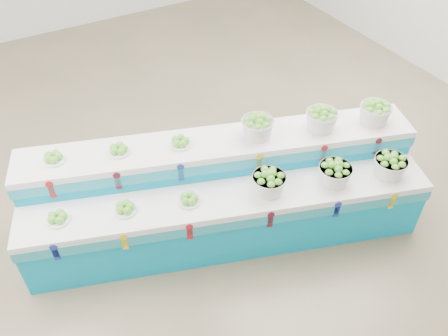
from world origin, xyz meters
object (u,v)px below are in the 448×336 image
at_px(basket_lower_left, 269,182).
at_px(display_stand, 224,194).
at_px(basket_upper_right, 375,112).
at_px(plate_upper_mid, 118,149).

bearing_deg(basket_lower_left, display_stand, 128.76).
bearing_deg(basket_upper_right, plate_upper_mid, 161.47).
bearing_deg(basket_lower_left, basket_upper_right, 3.26).
bearing_deg(plate_upper_mid, basket_lower_left, -38.51).
distance_m(basket_lower_left, basket_upper_right, 1.39).
bearing_deg(basket_lower_left, plate_upper_mid, 141.49).
xyz_separation_m(plate_upper_mid, basket_upper_right, (2.51, -0.84, 0.07)).
relative_size(display_stand, basket_lower_left, 12.39).
height_order(plate_upper_mid, basket_upper_right, basket_upper_right).
distance_m(display_stand, plate_upper_mid, 1.17).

